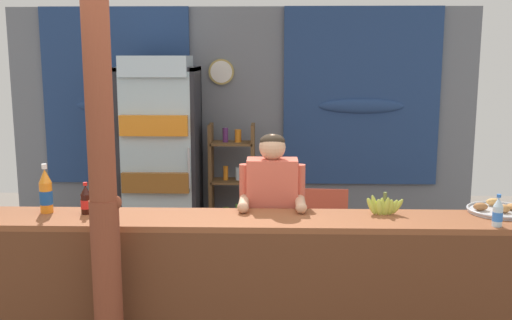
{
  "coord_description": "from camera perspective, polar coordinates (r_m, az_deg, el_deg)",
  "views": [
    {
      "loc": [
        0.34,
        -3.28,
        2.05
      ],
      "look_at": [
        0.22,
        0.82,
        1.32
      ],
      "focal_mm": 41.67,
      "sensor_mm": 36.0,
      "label": 1
    }
  ],
  "objects": [
    {
      "name": "drink_fridge",
      "position": [
        6.11,
        -9.17,
        1.19
      ],
      "size": [
        0.78,
        0.67,
        2.04
      ],
      "color": "#232328",
      "rests_on": "ground"
    },
    {
      "name": "soda_bottle_water",
      "position": [
        4.03,
        22.19,
        -4.72
      ],
      "size": [
        0.06,
        0.06,
        0.21
      ],
      "color": "silver",
      "rests_on": "stall_counter"
    },
    {
      "name": "stall_counter",
      "position": [
        3.98,
        -2.08,
        -11.3
      ],
      "size": [
        3.76,
        0.47,
        0.99
      ],
      "color": "brown",
      "rests_on": "ground"
    },
    {
      "name": "ground_plane",
      "position": [
        4.99,
        -2.45,
        -14.23
      ],
      "size": [
        8.16,
        8.16,
        0.0
      ],
      "primitive_type": "plane",
      "color": "slate"
    },
    {
      "name": "banana_bunch",
      "position": [
        4.11,
        12.19,
        -4.37
      ],
      "size": [
        0.27,
        0.06,
        0.16
      ],
      "color": "#B7C647",
      "rests_on": "stall_counter"
    },
    {
      "name": "bottle_shelf_rack",
      "position": [
        6.27,
        -2.31,
        -2.39
      ],
      "size": [
        0.48,
        0.28,
        1.34
      ],
      "color": "brown",
      "rests_on": "ground"
    },
    {
      "name": "timber_post",
      "position": [
        3.66,
        -14.39,
        -4.5
      ],
      "size": [
        0.2,
        0.18,
        2.4
      ],
      "color": "brown",
      "rests_on": "ground"
    },
    {
      "name": "shopkeeper",
      "position": [
        4.33,
        1.55,
        -4.85
      ],
      "size": [
        0.48,
        0.42,
        1.49
      ],
      "color": "#28282D",
      "rests_on": "ground"
    },
    {
      "name": "plastic_lawn_chair",
      "position": [
        5.59,
        6.53,
        -6.17
      ],
      "size": [
        0.47,
        0.47,
        0.86
      ],
      "color": "#E5563D",
      "rests_on": "ground"
    },
    {
      "name": "pastry_tray",
      "position": [
        4.4,
        22.32,
        -4.43
      ],
      "size": [
        0.44,
        0.44,
        0.07
      ],
      "color": "#BCBCC1",
      "rests_on": "stall_counter"
    },
    {
      "name": "soda_bottle_orange_soda",
      "position": [
        4.29,
        -19.53,
        -2.92
      ],
      "size": [
        0.09,
        0.09,
        0.34
      ],
      "color": "orange",
      "rests_on": "stall_counter"
    },
    {
      "name": "back_wall_curtained",
      "position": [
        6.51,
        -1.35,
        3.67
      ],
      "size": [
        5.04,
        0.22,
        2.55
      ],
      "color": "slate",
      "rests_on": "ground"
    },
    {
      "name": "soda_bottle_cola",
      "position": [
        4.19,
        -16.01,
        -3.76
      ],
      "size": [
        0.07,
        0.07,
        0.22
      ],
      "color": "black",
      "rests_on": "stall_counter"
    }
  ]
}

